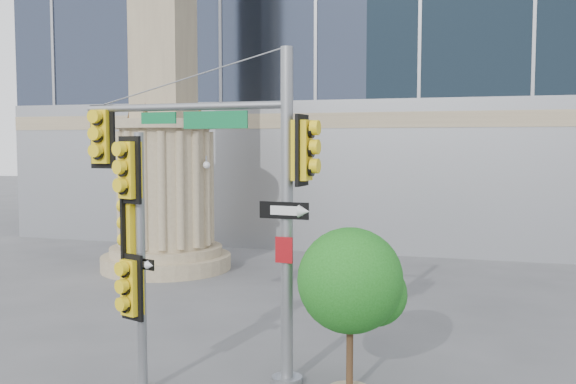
# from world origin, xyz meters

# --- Properties ---
(ground) EXTENTS (120.00, 120.00, 0.00)m
(ground) POSITION_xyz_m (0.00, 0.00, 0.00)
(ground) COLOR #545456
(ground) RESTS_ON ground
(monument) EXTENTS (4.40, 4.40, 16.60)m
(monument) POSITION_xyz_m (-6.00, 9.00, 5.52)
(monument) COLOR #9B8869
(monument) RESTS_ON ground
(main_signal_pole) EXTENTS (4.63, 0.78, 5.99)m
(main_signal_pole) POSITION_xyz_m (-0.12, 0.21, 3.71)
(main_signal_pole) COLOR slate
(main_signal_pole) RESTS_ON ground
(secondary_signal_pole) EXTENTS (0.77, 0.73, 4.50)m
(secondary_signal_pole) POSITION_xyz_m (-1.39, -1.08, 2.64)
(secondary_signal_pole) COLOR slate
(secondary_signal_pole) RESTS_ON ground
(street_tree) EXTENTS (1.85, 1.81, 2.89)m
(street_tree) POSITION_xyz_m (2.17, -0.02, 1.90)
(street_tree) COLOR #9B8869
(street_tree) RESTS_ON ground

